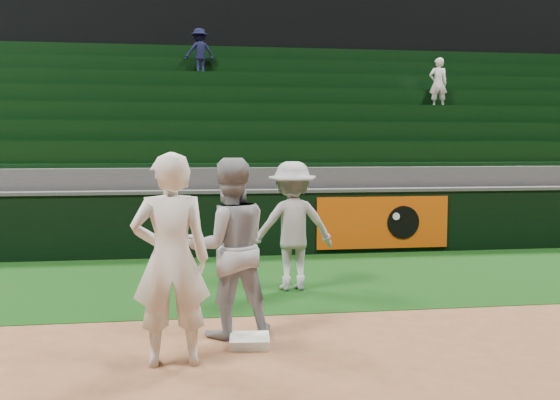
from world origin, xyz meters
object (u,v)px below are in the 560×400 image
(baserunner, at_px, (229,247))
(base_coach, at_px, (292,226))
(first_baseman, at_px, (171,260))
(first_base, at_px, (250,341))

(baserunner, relative_size, base_coach, 1.06)
(baserunner, xyz_separation_m, base_coach, (1.04, 2.05, -0.04))
(first_baseman, height_order, baserunner, first_baseman)
(base_coach, bearing_deg, first_baseman, 57.09)
(first_base, distance_m, first_baseman, 1.33)
(baserunner, bearing_deg, first_baseman, 44.57)
(first_base, relative_size, baserunner, 0.21)
(first_base, bearing_deg, first_baseman, -149.16)
(first_base, height_order, baserunner, baserunner)
(first_base, height_order, base_coach, base_coach)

